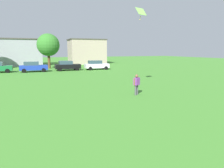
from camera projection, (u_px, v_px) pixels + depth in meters
ground_plane at (30, 77)px, 26.58m from camera, size 160.00×160.00×0.00m
adult_bystander at (137, 83)px, 15.79m from camera, size 0.69×0.52×1.63m
kite at (141, 12)px, 18.13m from camera, size 1.14×0.80×1.07m
parked_car_blue_1 at (33, 67)px, 32.82m from camera, size 4.30×2.02×1.68m
parked_car_black_2 at (67, 66)px, 35.21m from camera, size 4.30×2.02×1.68m
parked_car_white_3 at (96, 65)px, 36.75m from camera, size 4.30×2.02×1.68m
tree_far_right at (48, 45)px, 38.59m from camera, size 4.26×4.26×6.64m
house_left at (12, 52)px, 46.09m from camera, size 13.26×8.83×6.04m
house_right at (87, 52)px, 52.51m from camera, size 9.21×6.52×6.32m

